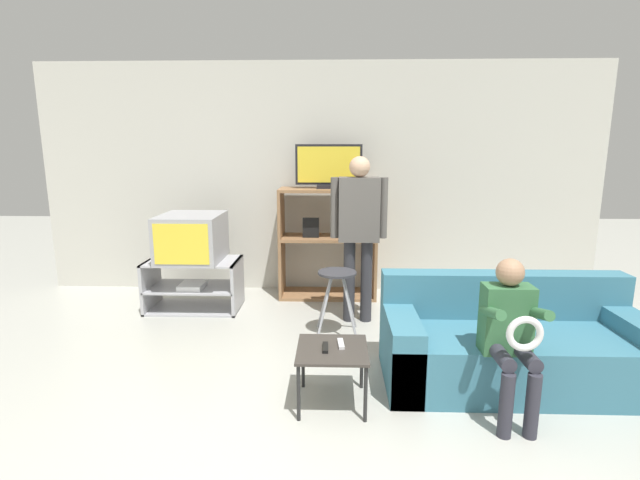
{
  "coord_description": "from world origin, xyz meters",
  "views": [
    {
      "loc": [
        0.17,
        -1.97,
        1.67
      ],
      "look_at": [
        0.05,
        1.85,
        0.9
      ],
      "focal_mm": 26.0,
      "sensor_mm": 36.0,
      "label": 1
    }
  ],
  "objects": [
    {
      "name": "folding_stool",
      "position": [
        0.2,
        1.96,
        0.48
      ],
      "size": [
        0.38,
        0.42,
        0.6
      ],
      "color": "#99999E",
      "rests_on": "ground_plane"
    },
    {
      "name": "wall_back",
      "position": [
        0.0,
        3.39,
        1.3
      ],
      "size": [
        6.4,
        0.06,
        2.6
      ],
      "color": "beige",
      "rests_on": "ground_plane"
    },
    {
      "name": "remote_control_white",
      "position": [
        0.22,
        0.88,
        0.4
      ],
      "size": [
        0.05,
        0.15,
        0.02
      ],
      "primitive_type": "cube",
      "rotation": [
        0.0,
        0.0,
        0.08
      ],
      "color": "silver",
      "rests_on": "snack_table"
    },
    {
      "name": "remote_control_black",
      "position": [
        0.12,
        0.82,
        0.4
      ],
      "size": [
        0.04,
        0.14,
        0.02
      ],
      "primitive_type": "cube",
      "rotation": [
        0.0,
        0.0,
        0.02
      ],
      "color": "black",
      "rests_on": "snack_table"
    },
    {
      "name": "couch",
      "position": [
        1.46,
        1.19,
        0.26
      ],
      "size": [
        1.83,
        0.8,
        0.74
      ],
      "color": "teal",
      "rests_on": "ground_plane"
    },
    {
      "name": "media_shelf",
      "position": [
        0.1,
        3.09,
        0.62
      ],
      "size": [
        1.07,
        0.45,
        1.22
      ],
      "color": "#8E6642",
      "rests_on": "ground_plane"
    },
    {
      "name": "person_seated_child",
      "position": [
        1.25,
        0.73,
        0.58
      ],
      "size": [
        0.33,
        0.43,
        1.0
      ],
      "color": "#2D2D38",
      "rests_on": "ground_plane"
    },
    {
      "name": "television_flat",
      "position": [
        0.11,
        3.1,
        1.45
      ],
      "size": [
        0.72,
        0.2,
        0.47
      ],
      "color": "black",
      "rests_on": "media_shelf"
    },
    {
      "name": "person_standing_adult",
      "position": [
        0.4,
        2.33,
        0.96
      ],
      "size": [
        0.53,
        0.2,
        1.59
      ],
      "color": "#2D2D33",
      "rests_on": "ground_plane"
    },
    {
      "name": "television_main",
      "position": [
        -1.29,
        2.63,
        0.76
      ],
      "size": [
        0.61,
        0.68,
        0.47
      ],
      "color": "#9E9EA3",
      "rests_on": "tv_stand"
    },
    {
      "name": "tv_stand",
      "position": [
        -1.29,
        2.61,
        0.26
      ],
      "size": [
        0.95,
        0.52,
        0.52
      ],
      "color": "#A8A8AD",
      "rests_on": "ground_plane"
    },
    {
      "name": "snack_table",
      "position": [
        0.16,
        0.83,
        0.34
      ],
      "size": [
        0.46,
        0.46,
        0.39
      ],
      "color": "#38332D",
      "rests_on": "ground_plane"
    }
  ]
}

